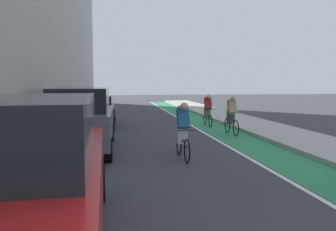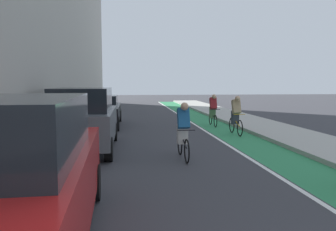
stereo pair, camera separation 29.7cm
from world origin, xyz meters
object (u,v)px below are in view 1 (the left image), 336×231
at_px(cyclist_trailing, 232,115).
at_px(cyclist_mid, 183,129).
at_px(parked_suv_red, 26,178).
at_px(parked_sedan_black, 94,111).
at_px(parked_suv_gray, 82,119).
at_px(cyclist_far, 208,109).

bearing_deg(cyclist_trailing, cyclist_mid, -124.64).
relative_size(parked_suv_red, cyclist_mid, 2.84).
height_order(parked_sedan_black, cyclist_trailing, cyclist_trailing).
distance_m(parked_suv_gray, cyclist_mid, 3.30).
bearing_deg(parked_suv_red, cyclist_trailing, 57.96).
bearing_deg(parked_sedan_black, parked_suv_red, -89.99).
xyz_separation_m(parked_suv_red, cyclist_far, (5.57, 12.13, -0.18)).
xyz_separation_m(cyclist_trailing, cyclist_far, (-0.25, 2.83, 0.03)).
height_order(parked_suv_gray, cyclist_trailing, parked_suv_gray).
bearing_deg(cyclist_far, parked_suv_red, -114.68).
bearing_deg(cyclist_mid, parked_sedan_black, 111.22).
xyz_separation_m(parked_suv_red, parked_suv_gray, (-0.00, 6.62, -0.00)).
relative_size(parked_sedan_black, cyclist_trailing, 2.80).
distance_m(cyclist_trailing, cyclist_far, 2.84).
height_order(parked_sedan_black, cyclist_far, cyclist_far).
distance_m(parked_suv_gray, cyclist_far, 7.84).
height_order(parked_suv_red, cyclist_far, parked_suv_red).
relative_size(parked_suv_gray, cyclist_trailing, 2.58).
xyz_separation_m(parked_suv_gray, cyclist_mid, (2.91, -1.53, -0.17)).
bearing_deg(parked_sedan_black, cyclist_trailing, -29.50).
relative_size(parked_suv_gray, cyclist_mid, 2.59).
relative_size(parked_suv_red, cyclist_trailing, 2.83).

